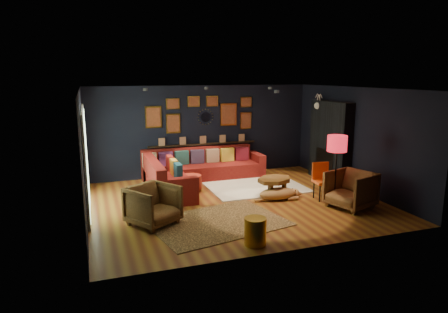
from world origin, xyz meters
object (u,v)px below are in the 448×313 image
object	(u,v)px
gold_stool	(255,231)
armchair_right	(351,188)
armchair_left	(153,203)
pouf	(191,182)
coffee_table	(275,182)
orange_chair	(322,178)
dog	(278,191)
floor_lamp	(337,147)
sectional	(190,173)

from	to	relation	value
gold_stool	armchair_right	bearing A→B (deg)	22.23
armchair_left	pouf	bearing A→B (deg)	24.09
coffee_table	armchair_right	xyz separation A→B (m)	(1.27, -1.19, 0.05)
pouf	orange_chair	size ratio (longest dim) A/B	0.64
armchair_left	dog	bearing A→B (deg)	-22.66
coffee_table	orange_chair	bearing A→B (deg)	-22.19
armchair_left	dog	distance (m)	3.09
gold_stool	floor_lamp	distance (m)	3.17
coffee_table	floor_lamp	bearing A→B (deg)	-38.03
armchair_left	armchair_right	size ratio (longest dim) A/B	0.96
sectional	orange_chair	bearing A→B (deg)	-40.23
pouf	floor_lamp	distance (m)	3.70
armchair_right	dog	size ratio (longest dim) A/B	0.72
armchair_left	orange_chair	world-z (taller)	same
pouf	orange_chair	bearing A→B (deg)	-30.94
pouf	gold_stool	xyz separation A→B (m)	(0.25, -3.57, 0.03)
pouf	floor_lamp	xyz separation A→B (m)	(2.84, -2.10, 1.11)
armchair_right	dog	world-z (taller)	armchair_right
sectional	gold_stool	bearing A→B (deg)	-88.42
floor_lamp	armchair_right	bearing A→B (deg)	-62.29
armchair_left	orange_chair	xyz separation A→B (m)	(4.04, 0.38, 0.08)
orange_chair	floor_lamp	bearing A→B (deg)	-76.20
gold_stool	dog	size ratio (longest dim) A/B	0.39
gold_stool	orange_chair	distance (m)	3.18
gold_stool	floor_lamp	xyz separation A→B (m)	(2.59, 1.47, 1.09)
coffee_table	armchair_left	bearing A→B (deg)	-165.09
pouf	armchair_right	bearing A→B (deg)	-38.93
armchair_left	dog	world-z (taller)	armchair_left
sectional	floor_lamp	world-z (taller)	floor_lamp
pouf	orange_chair	world-z (taller)	orange_chair
pouf	armchair_right	xyz separation A→B (m)	(3.02, -2.44, 0.24)
armchair_left	gold_stool	xyz separation A→B (m)	(1.52, -1.52, -0.19)
armchair_left	gold_stool	world-z (taller)	armchair_left
sectional	armchair_right	bearing A→B (deg)	-46.21
sectional	coffee_table	bearing A→B (deg)	-48.37
sectional	armchair_left	xyz separation A→B (m)	(-1.40, -2.62, 0.11)
sectional	pouf	xyz separation A→B (m)	(-0.13, -0.57, -0.11)
pouf	armchair_right	distance (m)	3.89
armchair_left	orange_chair	distance (m)	4.06
orange_chair	sectional	bearing A→B (deg)	145.19
gold_stool	coffee_table	bearing A→B (deg)	57.17
coffee_table	floor_lamp	xyz separation A→B (m)	(1.09, -0.85, 0.93)
pouf	coffee_table	bearing A→B (deg)	-35.47
pouf	floor_lamp	world-z (taller)	floor_lamp
coffee_table	sectional	bearing A→B (deg)	131.63
orange_chair	dog	xyz separation A→B (m)	(-1.03, 0.23, -0.30)
armchair_right	floor_lamp	distance (m)	0.96
coffee_table	orange_chair	world-z (taller)	orange_chair
gold_stool	orange_chair	bearing A→B (deg)	36.99
sectional	armchair_right	world-z (taller)	armchair_right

